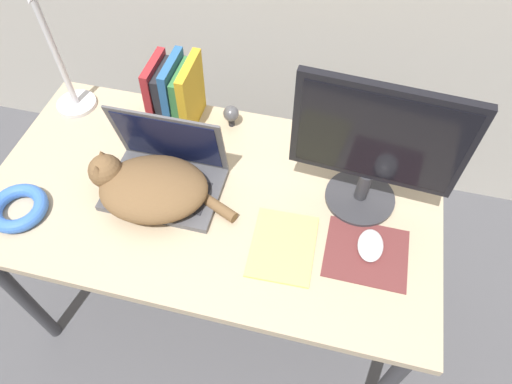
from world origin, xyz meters
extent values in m
plane|color=#4C4C51|center=(0.00, 0.00, 0.00)|extent=(12.00, 12.00, 0.00)
cube|color=tan|center=(0.00, 0.35, 0.69)|extent=(1.31, 0.71, 0.03)
cylinder|color=#38383D|center=(-0.60, 0.05, 0.34)|extent=(0.04, 0.04, 0.68)
cylinder|color=#38383D|center=(-0.60, 0.66, 0.34)|extent=(0.04, 0.04, 0.68)
cylinder|color=#38383D|center=(0.60, 0.66, 0.34)|extent=(0.04, 0.04, 0.68)
cube|color=#4C4C51|center=(-0.13, 0.33, 0.72)|extent=(0.33, 0.22, 0.02)
cube|color=#28282D|center=(-0.13, 0.32, 0.73)|extent=(0.27, 0.12, 0.00)
cube|color=#4C4C51|center=(-0.13, 0.42, 0.84)|extent=(0.33, 0.05, 0.22)
cube|color=#0F1433|center=(-0.13, 0.42, 0.83)|extent=(0.29, 0.04, 0.19)
ellipsoid|color=brown|center=(-0.15, 0.30, 0.76)|extent=(0.34, 0.28, 0.10)
sphere|color=brown|center=(-0.29, 0.31, 0.78)|extent=(0.10, 0.10, 0.10)
cone|color=brown|center=(-0.30, 0.33, 0.82)|extent=(0.04, 0.04, 0.03)
cone|color=brown|center=(-0.29, 0.28, 0.82)|extent=(0.04, 0.04, 0.03)
cylinder|color=brown|center=(0.03, 0.31, 0.73)|extent=(0.14, 0.09, 0.03)
cylinder|color=#333338|center=(0.42, 0.44, 0.71)|extent=(0.20, 0.20, 0.01)
cylinder|color=#333338|center=(0.42, 0.44, 0.77)|extent=(0.04, 0.04, 0.10)
cube|color=black|center=(0.42, 0.44, 0.97)|extent=(0.43, 0.05, 0.30)
cube|color=black|center=(0.42, 0.43, 0.97)|extent=(0.39, 0.03, 0.27)
cube|color=brown|center=(0.46, 0.26, 0.71)|extent=(0.22, 0.19, 0.00)
ellipsoid|color=silver|center=(0.46, 0.28, 0.73)|extent=(0.07, 0.10, 0.03)
cube|color=maroon|center=(-0.25, 0.62, 0.82)|extent=(0.03, 0.15, 0.22)
cube|color=#232328|center=(-0.22, 0.62, 0.81)|extent=(0.03, 0.14, 0.20)
cube|color=#285B93|center=(-0.19, 0.62, 0.82)|extent=(0.03, 0.16, 0.23)
cube|color=#387A42|center=(-0.17, 0.62, 0.81)|extent=(0.03, 0.15, 0.20)
cube|color=gold|center=(-0.14, 0.62, 0.82)|extent=(0.03, 0.17, 0.23)
cylinder|color=silver|center=(-0.55, 0.60, 0.72)|extent=(0.13, 0.13, 0.01)
cylinder|color=silver|center=(-0.55, 0.60, 0.94)|extent=(0.02, 0.02, 0.43)
torus|color=blue|center=(-0.50, 0.17, 0.73)|extent=(0.16, 0.16, 0.04)
cube|color=#E5DB6B|center=(0.24, 0.23, 0.71)|extent=(0.18, 0.22, 0.01)
cylinder|color=#232328|center=(-0.02, 0.64, 0.72)|extent=(0.02, 0.02, 0.02)
sphere|color=#4C4C51|center=(-0.02, 0.64, 0.76)|extent=(0.05, 0.05, 0.05)
camera|label=1|loc=(0.31, -0.38, 1.77)|focal=32.00mm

